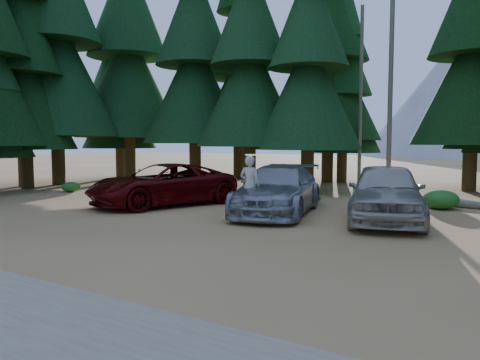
{
  "coord_description": "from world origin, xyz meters",
  "views": [
    {
      "loc": [
        7.0,
        -9.86,
        2.48
      ],
      "look_at": [
        -1.12,
        3.17,
        1.25
      ],
      "focal_mm": 35.0,
      "sensor_mm": 36.0,
      "label": 1
    }
  ],
  "objects_px": {
    "log_right": "(467,205)",
    "silver_minivan_center": "(278,190)",
    "log_mid": "(467,203)",
    "red_pickup": "(163,184)",
    "log_left": "(193,193)",
    "frisbee_player": "(250,185)",
    "silver_minivan_right": "(386,192)"
  },
  "relations": [
    {
      "from": "frisbee_player",
      "to": "log_left",
      "type": "bearing_deg",
      "value": -43.15
    },
    {
      "from": "silver_minivan_right",
      "to": "log_left",
      "type": "distance_m",
      "value": 9.57
    },
    {
      "from": "silver_minivan_right",
      "to": "log_left",
      "type": "bearing_deg",
      "value": 150.43
    },
    {
      "from": "red_pickup",
      "to": "log_left",
      "type": "relative_size",
      "value": 1.3
    },
    {
      "from": "silver_minivan_center",
      "to": "log_mid",
      "type": "distance_m",
      "value": 7.66
    },
    {
      "from": "log_mid",
      "to": "log_left",
      "type": "bearing_deg",
      "value": -123.63
    },
    {
      "from": "silver_minivan_right",
      "to": "log_mid",
      "type": "distance_m",
      "value": 5.49
    },
    {
      "from": "silver_minivan_center",
      "to": "frisbee_player",
      "type": "relative_size",
      "value": 3.01
    },
    {
      "from": "silver_minivan_center",
      "to": "log_mid",
      "type": "relative_size",
      "value": 1.7
    },
    {
      "from": "silver_minivan_center",
      "to": "log_right",
      "type": "height_order",
      "value": "silver_minivan_center"
    },
    {
      "from": "red_pickup",
      "to": "log_right",
      "type": "distance_m",
      "value": 11.71
    },
    {
      "from": "silver_minivan_right",
      "to": "log_right",
      "type": "height_order",
      "value": "silver_minivan_right"
    },
    {
      "from": "silver_minivan_right",
      "to": "log_mid",
      "type": "bearing_deg",
      "value": 54.9
    },
    {
      "from": "frisbee_player",
      "to": "log_mid",
      "type": "bearing_deg",
      "value": -134.44
    },
    {
      "from": "log_left",
      "to": "log_mid",
      "type": "distance_m",
      "value": 11.42
    },
    {
      "from": "log_mid",
      "to": "log_right",
      "type": "distance_m",
      "value": 0.39
    },
    {
      "from": "log_right",
      "to": "silver_minivan_center",
      "type": "bearing_deg",
      "value": -126.43
    },
    {
      "from": "red_pickup",
      "to": "silver_minivan_center",
      "type": "relative_size",
      "value": 1.03
    },
    {
      "from": "red_pickup",
      "to": "silver_minivan_right",
      "type": "distance_m",
      "value": 8.56
    },
    {
      "from": "red_pickup",
      "to": "log_left",
      "type": "distance_m",
      "value": 3.11
    },
    {
      "from": "red_pickup",
      "to": "log_mid",
      "type": "height_order",
      "value": "red_pickup"
    },
    {
      "from": "red_pickup",
      "to": "log_mid",
      "type": "distance_m",
      "value": 11.86
    },
    {
      "from": "silver_minivan_center",
      "to": "frisbee_player",
      "type": "distance_m",
      "value": 1.69
    },
    {
      "from": "frisbee_player",
      "to": "log_mid",
      "type": "distance_m",
      "value": 9.03
    },
    {
      "from": "silver_minivan_right",
      "to": "log_mid",
      "type": "xyz_separation_m",
      "value": [
        1.77,
        5.13,
        -0.79
      ]
    },
    {
      "from": "frisbee_player",
      "to": "log_left",
      "type": "xyz_separation_m",
      "value": [
        -5.47,
        4.13,
        -0.97
      ]
    },
    {
      "from": "log_left",
      "to": "log_mid",
      "type": "bearing_deg",
      "value": 12.13
    },
    {
      "from": "silver_minivan_right",
      "to": "frisbee_player",
      "type": "distance_m",
      "value": 4.26
    },
    {
      "from": "red_pickup",
      "to": "log_right",
      "type": "height_order",
      "value": "red_pickup"
    },
    {
      "from": "silver_minivan_center",
      "to": "log_mid",
      "type": "xyz_separation_m",
      "value": [
        5.41,
        5.38,
        -0.7
      ]
    },
    {
      "from": "log_mid",
      "to": "log_right",
      "type": "xyz_separation_m",
      "value": [
        0.04,
        -0.38,
        -0.0
      ]
    },
    {
      "from": "silver_minivan_center",
      "to": "log_left",
      "type": "xyz_separation_m",
      "value": [
        -5.63,
        2.47,
        -0.68
      ]
    }
  ]
}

